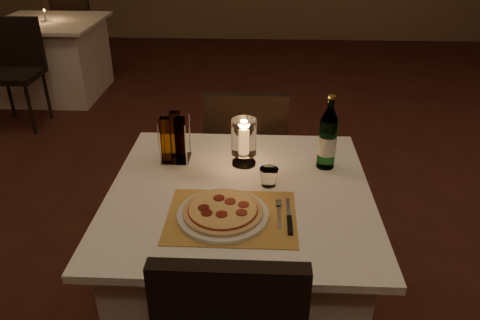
{
  "coord_description": "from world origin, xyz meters",
  "views": [
    {
      "loc": [
        -0.1,
        -1.88,
        1.69
      ],
      "look_at": [
        -0.17,
        -0.35,
        0.86
      ],
      "focal_mm": 35.0,
      "sensor_mm": 36.0,
      "label": 1
    }
  ],
  "objects_px": {
    "plate": "(223,214)",
    "tumbler": "(269,177)",
    "water_bottle": "(328,139)",
    "chair_far": "(246,150)",
    "main_table": "(240,264)",
    "neighbor_table_left": "(53,58)",
    "hurricane_candle": "(244,139)",
    "pizza": "(223,211)"
  },
  "relations": [
    {
      "from": "main_table",
      "to": "tumbler",
      "type": "bearing_deg",
      "value": 20.59
    },
    {
      "from": "main_table",
      "to": "neighbor_table_left",
      "type": "bearing_deg",
      "value": 124.0
    },
    {
      "from": "main_table",
      "to": "pizza",
      "type": "height_order",
      "value": "pizza"
    },
    {
      "from": "tumbler",
      "to": "neighbor_table_left",
      "type": "distance_m",
      "value": 3.63
    },
    {
      "from": "plate",
      "to": "hurricane_candle",
      "type": "height_order",
      "value": "hurricane_candle"
    },
    {
      "from": "neighbor_table_left",
      "to": "main_table",
      "type": "bearing_deg",
      "value": -56.0
    },
    {
      "from": "main_table",
      "to": "chair_far",
      "type": "distance_m",
      "value": 0.74
    },
    {
      "from": "main_table",
      "to": "plate",
      "type": "distance_m",
      "value": 0.42
    },
    {
      "from": "plate",
      "to": "hurricane_candle",
      "type": "bearing_deg",
      "value": 81.69
    },
    {
      "from": "tumbler",
      "to": "water_bottle",
      "type": "xyz_separation_m",
      "value": [
        0.24,
        0.16,
        0.09
      ]
    },
    {
      "from": "tumbler",
      "to": "water_bottle",
      "type": "distance_m",
      "value": 0.3
    },
    {
      "from": "hurricane_candle",
      "to": "tumbler",
      "type": "bearing_deg",
      "value": -58.53
    },
    {
      "from": "main_table",
      "to": "chair_far",
      "type": "xyz_separation_m",
      "value": [
        -0.0,
        0.71,
        0.18
      ]
    },
    {
      "from": "plate",
      "to": "pizza",
      "type": "xyz_separation_m",
      "value": [
        0.0,
        0.0,
        0.02
      ]
    },
    {
      "from": "chair_far",
      "to": "pizza",
      "type": "distance_m",
      "value": 0.92
    },
    {
      "from": "main_table",
      "to": "pizza",
      "type": "xyz_separation_m",
      "value": [
        -0.05,
        -0.18,
        0.39
      ]
    },
    {
      "from": "pizza",
      "to": "tumbler",
      "type": "height_order",
      "value": "tumbler"
    },
    {
      "from": "chair_far",
      "to": "plate",
      "type": "xyz_separation_m",
      "value": [
        -0.05,
        -0.89,
        0.2
      ]
    },
    {
      "from": "plate",
      "to": "water_bottle",
      "type": "distance_m",
      "value": 0.56
    },
    {
      "from": "main_table",
      "to": "plate",
      "type": "xyz_separation_m",
      "value": [
        -0.05,
        -0.18,
        0.38
      ]
    },
    {
      "from": "pizza",
      "to": "neighbor_table_left",
      "type": "height_order",
      "value": "pizza"
    },
    {
      "from": "hurricane_candle",
      "to": "neighbor_table_left",
      "type": "xyz_separation_m",
      "value": [
        -2.01,
        2.76,
        -0.48
      ]
    },
    {
      "from": "neighbor_table_left",
      "to": "hurricane_candle",
      "type": "bearing_deg",
      "value": -53.94
    },
    {
      "from": "chair_far",
      "to": "pizza",
      "type": "xyz_separation_m",
      "value": [
        -0.05,
        -0.89,
        0.22
      ]
    },
    {
      "from": "chair_far",
      "to": "tumbler",
      "type": "height_order",
      "value": "chair_far"
    },
    {
      "from": "pizza",
      "to": "tumbler",
      "type": "relative_size",
      "value": 3.84
    },
    {
      "from": "chair_far",
      "to": "tumbler",
      "type": "bearing_deg",
      "value": -80.71
    },
    {
      "from": "plate",
      "to": "tumbler",
      "type": "bearing_deg",
      "value": 54.12
    },
    {
      "from": "neighbor_table_left",
      "to": "tumbler",
      "type": "bearing_deg",
      "value": -54.19
    },
    {
      "from": "water_bottle",
      "to": "chair_far",
      "type": "bearing_deg",
      "value": 124.15
    },
    {
      "from": "hurricane_candle",
      "to": "pizza",
      "type": "bearing_deg",
      "value": -98.3
    },
    {
      "from": "main_table",
      "to": "tumbler",
      "type": "distance_m",
      "value": 0.42
    },
    {
      "from": "tumbler",
      "to": "neighbor_table_left",
      "type": "xyz_separation_m",
      "value": [
        -2.11,
        2.93,
        -0.4
      ]
    },
    {
      "from": "main_table",
      "to": "chair_far",
      "type": "bearing_deg",
      "value": 90.0
    },
    {
      "from": "hurricane_candle",
      "to": "main_table",
      "type": "bearing_deg",
      "value": -91.89
    },
    {
      "from": "main_table",
      "to": "tumbler",
      "type": "xyz_separation_m",
      "value": [
        0.11,
        0.04,
        0.4
      ]
    },
    {
      "from": "plate",
      "to": "pizza",
      "type": "bearing_deg",
      "value": 51.15
    },
    {
      "from": "neighbor_table_left",
      "to": "chair_far",
      "type": "bearing_deg",
      "value": -48.4
    },
    {
      "from": "main_table",
      "to": "neighbor_table_left",
      "type": "distance_m",
      "value": 3.58
    },
    {
      "from": "chair_far",
      "to": "neighbor_table_left",
      "type": "xyz_separation_m",
      "value": [
        -2.0,
        2.26,
        -0.18
      ]
    },
    {
      "from": "plate",
      "to": "tumbler",
      "type": "xyz_separation_m",
      "value": [
        0.16,
        0.22,
        0.03
      ]
    },
    {
      "from": "chair_far",
      "to": "water_bottle",
      "type": "relative_size",
      "value": 2.88
    }
  ]
}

